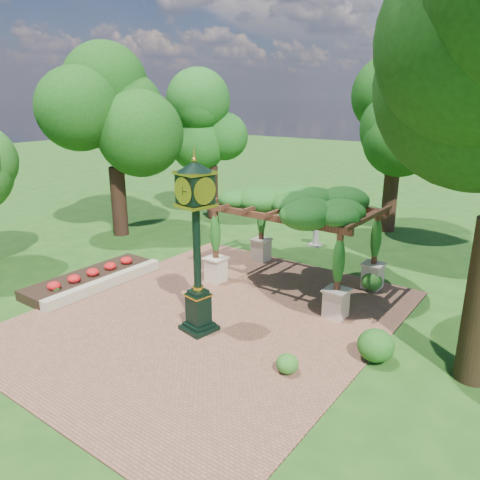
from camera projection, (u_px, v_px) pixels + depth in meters
The scene contains 13 objects.
ground at pixel (191, 330), 14.05m from camera, with size 120.00×120.00×0.00m, color #1E4714.
brick_plaza at pixel (212, 317), 14.82m from camera, with size 10.00×12.00×0.04m, color brown.
border_wall at pixel (106, 284), 16.98m from camera, with size 0.35×5.00×0.40m, color #C6B793.
flower_bed at pixel (90, 279), 17.49m from camera, with size 1.50×5.00×0.36m, color red.
pedestal_clock at pixel (196, 233), 13.08m from camera, with size 1.17×1.17×5.12m.
pergola at pixel (295, 208), 16.48m from camera, with size 5.78×3.70×3.59m.
sundial at pixel (316, 237), 21.77m from camera, with size 0.58×0.58×1.01m.
shrub_front at pixel (287, 364), 11.73m from camera, with size 0.57×0.57×0.51m, color #28621C.
shrub_mid at pixel (376, 345), 12.24m from camera, with size 0.96×0.96×0.87m, color #1E5317.
shrub_back at pixel (372, 282), 16.70m from camera, with size 0.74×0.74×0.66m, color #29651D.
tree_west_near at pixel (112, 111), 21.91m from camera, with size 4.65×4.65×8.80m.
tree_west_far at pixel (211, 124), 25.32m from camera, with size 3.27×3.27×7.69m.
tree_north at pixel (398, 113), 22.58m from camera, with size 4.47×4.47×8.67m.
Camera 1 is at (8.65, -9.31, 6.73)m, focal length 35.00 mm.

